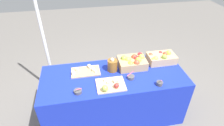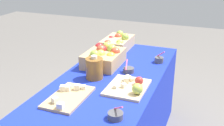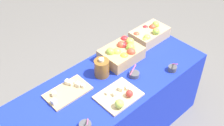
# 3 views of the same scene
# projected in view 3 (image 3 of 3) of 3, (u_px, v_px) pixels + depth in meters

# --- Properties ---
(table) EXTENTS (1.90, 0.76, 0.74)m
(table) POSITION_uv_depth(u_px,v_px,m) (110.00, 108.00, 2.78)
(table) COLOR #192DB7
(table) RESTS_ON ground_plane
(apple_crate_left) EXTENTS (0.39, 0.25, 0.17)m
(apple_crate_left) POSITION_uv_depth(u_px,v_px,m) (149.00, 34.00, 2.97)
(apple_crate_left) COLOR tan
(apple_crate_left) RESTS_ON table
(apple_crate_middle) EXTENTS (0.38, 0.29, 0.17)m
(apple_crate_middle) POSITION_uv_depth(u_px,v_px,m) (122.00, 52.00, 2.72)
(apple_crate_middle) COLOR tan
(apple_crate_middle) RESTS_ON table
(cutting_board_front) EXTENTS (0.35, 0.27, 0.09)m
(cutting_board_front) POSITION_uv_depth(u_px,v_px,m) (120.00, 96.00, 2.36)
(cutting_board_front) COLOR #D1B284
(cutting_board_front) RESTS_ON table
(cutting_board_back) EXTENTS (0.38, 0.23, 0.06)m
(cutting_board_back) POSITION_uv_depth(u_px,v_px,m) (68.00, 91.00, 2.42)
(cutting_board_back) COLOR tan
(cutting_board_back) RESTS_ON table
(sample_bowl_near) EXTENTS (0.10, 0.09, 0.10)m
(sample_bowl_near) POSITION_uv_depth(u_px,v_px,m) (134.00, 74.00, 2.57)
(sample_bowl_near) COLOR #4C4C51
(sample_bowl_near) RESTS_ON table
(sample_bowl_mid) EXTENTS (0.10, 0.10, 0.10)m
(sample_bowl_mid) POSITION_uv_depth(u_px,v_px,m) (85.00, 125.00, 2.14)
(sample_bowl_mid) COLOR #4C4C51
(sample_bowl_mid) RESTS_ON table
(sample_bowl_far) EXTENTS (0.08, 0.09, 0.11)m
(sample_bowl_far) POSITION_uv_depth(u_px,v_px,m) (173.00, 68.00, 2.62)
(sample_bowl_far) COLOR #4C4C51
(sample_bowl_far) RESTS_ON table
(cider_jug) EXTENTS (0.14, 0.14, 0.19)m
(cider_jug) POSITION_uv_depth(u_px,v_px,m) (101.00, 68.00, 2.54)
(cider_jug) COLOR brown
(cider_jug) RESTS_ON table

